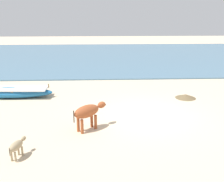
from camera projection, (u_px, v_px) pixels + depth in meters
ground at (146, 115)px, 11.60m from camera, size 80.00×80.00×0.00m
sea_water at (119, 56)px, 27.19m from camera, size 60.00×20.00×0.08m
fishing_boat_1 at (9, 92)px, 13.96m from camera, size 4.70×1.28×0.72m
cow_adult_rust at (88, 112)px, 9.96m from camera, size 1.34×1.21×1.01m
calf_near_dun at (17, 146)px, 8.08m from camera, size 0.42×0.85×0.56m
debris_pile_0 at (186, 96)px, 13.88m from camera, size 1.32×1.32×0.20m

